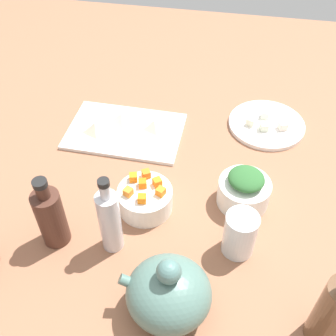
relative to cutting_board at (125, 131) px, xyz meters
The scene contains 25 objects.
tabletop 22.24cm from the cutting_board, 132.96° to the left, with size 190.00×190.00×3.00cm, color #925F44.
cutting_board is the anchor object (origin of this frame).
plate_tofu 39.92cm from the cutting_board, 165.55° to the right, with size 21.33×21.33×1.20cm, color white.
bowl_greens 38.67cm from the cutting_board, 150.19° to the left, with size 12.06×12.06×6.44cm, color white.
bowl_carrots 27.51cm from the cutting_board, 114.50° to the left, with size 12.59×12.59×5.73cm, color white.
teapot 53.18cm from the cutting_board, 113.55° to the left, with size 17.33×15.40×15.88cm.
bottle_0 37.69cm from the cutting_board, 100.55° to the left, with size 4.60×4.60×20.41cm.
bottle_2 69.66cm from the cutting_board, 135.78° to the left, with size 6.32×6.32×21.64cm.
bottle_3 38.05cm from the cutting_board, 81.14° to the left, with size 5.88×5.88×18.56cm.
drinking_glass_0 46.69cm from the cutting_board, 135.58° to the left, with size 6.88×6.88×10.69cm, color white.
carrot_cube_0 29.99cm from the cutting_board, 120.83° to the left, with size 1.80×1.80×1.80cm, color orange.
carrot_cube_1 30.84cm from the cutting_board, 112.31° to the left, with size 1.80×1.80×1.80cm, color orange.
carrot_cube_2 27.17cm from the cutting_board, 121.42° to the left, with size 1.80×1.80×1.80cm, color orange.
carrot_cube_3 26.56cm from the cutting_board, 114.24° to the left, with size 1.80×1.80×1.80cm, color orange.
carrot_cube_4 24.35cm from the cutting_board, 110.10° to the left, with size 1.80×1.80×1.80cm, color orange.
carrot_cube_5 28.46cm from the cutting_board, 106.79° to the left, with size 1.80×1.80×1.80cm, color orange.
carrot_cube_6 23.98cm from the cutting_board, 117.63° to the left, with size 1.80×1.80×1.80cm, color orange.
chopped_greens_mound 39.30cm from the cutting_board, 150.19° to the left, with size 8.34×8.16×3.14cm, color #2D622E.
tofu_cube_0 40.01cm from the cutting_board, 162.18° to the right, with size 2.20×2.20×2.20cm, color white.
tofu_cube_1 43.70cm from the cutting_board, 169.31° to the right, with size 2.20×2.20×2.20cm, color white.
tofu_cube_2 35.23cm from the cutting_board, 166.28° to the right, with size 2.20×2.20×2.20cm, color white.
tofu_cube_3 38.42cm from the cutting_board, 169.82° to the right, with size 2.20×2.20×2.20cm, color silver.
dumpling_0 8.38cm from the cutting_board, 165.34° to the right, with size 4.76×4.76×2.64cm, color beige.
dumpling_1 4.11cm from the cutting_board, 59.94° to the right, with size 5.52×5.51×2.79cm, color beige.
dumpling_2 8.34cm from the cutting_board, 15.19° to the left, with size 5.48×4.91×3.08cm, color beige.
Camera 1 is at (-12.42, 67.60, 78.84)cm, focal length 44.14 mm.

